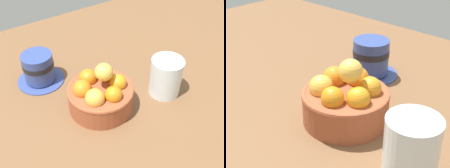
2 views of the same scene
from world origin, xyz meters
TOP-DOWN VIEW (x-y plane):
  - ground_plane at (0.00, 0.00)cm, footprint 149.81×94.08cm
  - terracotta_bowl at (0.03, -0.00)cm, footprint 14.73×14.73cm
  - coffee_cup at (7.81, -16.48)cm, footprint 11.76×11.76cm
  - water_glass at (-15.43, 4.15)cm, footprint 7.47×7.47cm

SIDE VIEW (x-z plane):
  - ground_plane at x=0.00cm, z-range -4.36..0.00cm
  - coffee_cup at x=7.81cm, z-range -0.14..7.73cm
  - terracotta_bowl at x=0.03cm, z-range -1.81..9.82cm
  - water_glass at x=-15.43cm, z-range 0.00..9.31cm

